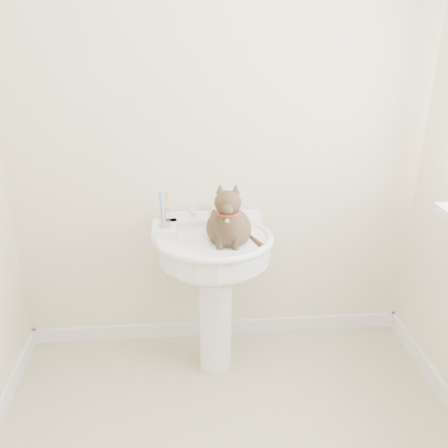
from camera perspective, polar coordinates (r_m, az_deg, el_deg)
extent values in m
cube|color=white|center=(2.95, -0.64, -12.33)|extent=(2.20, 0.02, 0.09)
cylinder|color=white|center=(2.56, -1.06, -11.26)|extent=(0.18, 0.18, 0.63)
cylinder|color=white|center=(2.35, -1.14, -2.97)|extent=(0.55, 0.55, 0.12)
ellipsoid|color=white|center=(2.37, -1.12, -4.27)|extent=(0.51, 0.44, 0.20)
torus|color=white|center=(2.32, -1.15, -1.75)|extent=(0.59, 0.59, 0.04)
cube|color=white|center=(2.50, -1.43, 0.47)|extent=(0.52, 0.14, 0.06)
cube|color=white|center=(2.39, -7.14, -0.79)|extent=(0.12, 0.18, 0.06)
cylinder|color=silver|center=(2.44, -1.39, 1.18)|extent=(0.05, 0.05, 0.05)
cylinder|color=silver|center=(2.38, -1.33, 1.39)|extent=(0.04, 0.04, 0.14)
sphere|color=white|center=(2.45, -3.99, 1.71)|extent=(0.06, 0.06, 0.06)
sphere|color=white|center=(2.46, 1.14, 1.86)|extent=(0.06, 0.06, 0.06)
cube|color=#FFA039|center=(2.52, -0.43, 1.76)|extent=(0.10, 0.07, 0.03)
cylinder|color=silver|center=(2.36, -7.19, -0.28)|extent=(0.07, 0.07, 0.01)
cylinder|color=white|center=(2.34, -7.25, 0.75)|extent=(0.06, 0.06, 0.09)
cylinder|color=#4384DC|center=(2.33, -7.60, 1.88)|extent=(0.01, 0.01, 0.17)
cylinder|color=white|center=(2.33, -7.31, 1.89)|extent=(0.01, 0.01, 0.17)
cylinder|color=#D3848C|center=(2.33, -7.01, 1.90)|extent=(0.01, 0.01, 0.17)
ellipsoid|color=#47381F|center=(2.28, 0.50, -0.48)|extent=(0.22, 0.25, 0.20)
ellipsoid|color=#47381F|center=(2.18, 0.71, 0.08)|extent=(0.14, 0.13, 0.18)
ellipsoid|color=#47381F|center=(2.11, 0.80, 2.60)|extent=(0.12, 0.11, 0.11)
cone|color=#47381F|center=(2.10, -0.17, 4.23)|extent=(0.04, 0.04, 0.05)
cone|color=#47381F|center=(2.11, 1.69, 4.27)|extent=(0.04, 0.04, 0.05)
cylinder|color=#47381F|center=(2.34, 3.24, -1.70)|extent=(0.03, 0.03, 0.23)
torus|color=maroon|center=(2.13, 0.77, 1.39)|extent=(0.10, 0.10, 0.01)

